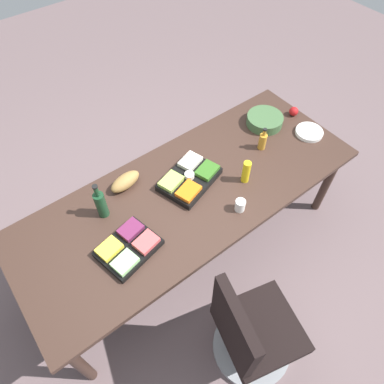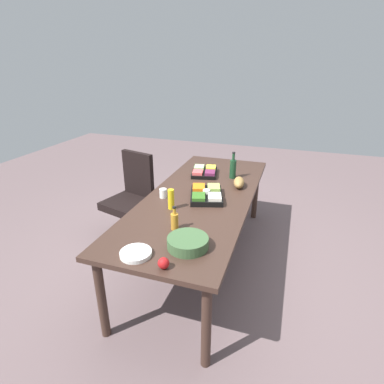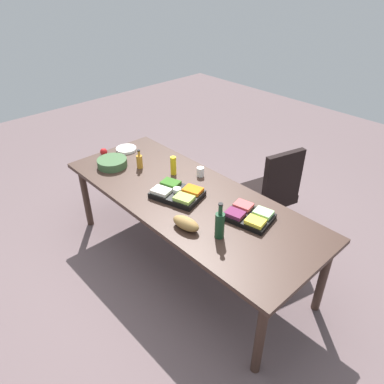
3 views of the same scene
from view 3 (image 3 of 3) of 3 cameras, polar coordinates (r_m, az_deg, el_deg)
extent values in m
plane|color=#695658|center=(3.68, -0.71, -10.63)|extent=(10.00, 10.00, 0.00)
cube|color=#3B2820|center=(3.21, -0.80, -0.89)|extent=(2.55, 1.00, 0.04)
cylinder|color=#3B2820|center=(3.19, 19.93, -12.54)|extent=(0.07, 0.07, 0.73)
cylinder|color=#3B2820|center=(4.43, -7.17, 3.21)|extent=(0.07, 0.07, 0.73)
cylinder|color=#3B2820|center=(2.69, 10.64, -21.67)|extent=(0.07, 0.07, 0.73)
cylinder|color=#3B2820|center=(4.08, -16.38, -0.75)|extent=(0.07, 0.07, 0.73)
cylinder|color=gray|center=(4.14, 10.81, -5.20)|extent=(0.56, 0.56, 0.05)
cylinder|color=gray|center=(4.01, 11.14, -2.68)|extent=(0.06, 0.06, 0.40)
cube|color=black|center=(3.90, 11.44, -0.30)|extent=(0.59, 0.59, 0.09)
cube|color=black|center=(3.60, 14.10, 2.17)|extent=(0.17, 0.43, 0.53)
cube|color=black|center=(3.18, -2.34, -0.35)|extent=(0.49, 0.41, 0.05)
cube|color=orange|center=(3.16, 0.14, 0.32)|extent=(0.19, 0.16, 0.03)
cube|color=#346821|center=(3.27, -3.38, 1.41)|extent=(0.19, 0.16, 0.03)
cube|color=#A5CB58|center=(3.05, -1.27, -0.98)|extent=(0.19, 0.16, 0.03)
cube|color=silver|center=(3.16, -4.85, 0.19)|extent=(0.19, 0.16, 0.03)
cylinder|color=white|center=(3.16, -2.36, 0.30)|extent=(0.09, 0.09, 0.04)
cylinder|color=#C18527|center=(3.65, -8.23, 4.74)|extent=(0.07, 0.07, 0.13)
cylinder|color=#C18527|center=(3.61, -8.34, 6.03)|extent=(0.03, 0.03, 0.05)
cylinder|color=black|center=(3.59, -8.38, 6.49)|extent=(0.03, 0.03, 0.01)
cylinder|color=white|center=(4.05, -10.31, 6.66)|extent=(0.27, 0.27, 0.03)
cube|color=black|center=(2.95, 8.93, -3.88)|extent=(0.41, 0.35, 0.04)
cube|color=#A5E18E|center=(2.95, 11.17, -3.23)|extent=(0.16, 0.14, 0.03)
cube|color=#D65252|center=(3.01, 8.09, -2.10)|extent=(0.16, 0.14, 0.03)
cube|color=yellow|center=(2.85, 9.95, -4.60)|extent=(0.16, 0.14, 0.03)
cube|color=#6A244B|center=(2.91, 6.79, -3.40)|extent=(0.16, 0.14, 0.03)
cylinder|color=#183D24|center=(2.69, 4.38, -5.30)|extent=(0.08, 0.08, 0.21)
cylinder|color=#183D24|center=(2.61, 4.51, -2.78)|extent=(0.03, 0.03, 0.08)
cylinder|color=black|center=(2.58, 4.55, -1.93)|extent=(0.04, 0.04, 0.01)
sphere|color=#B51719|center=(3.99, -13.74, 6.17)|extent=(0.09, 0.09, 0.08)
cylinder|color=#3E5F38|center=(3.74, -12.45, 4.53)|extent=(0.31, 0.31, 0.08)
cylinder|color=white|center=(3.48, 1.33, 3.20)|extent=(0.09, 0.09, 0.09)
ellipsoid|color=olive|center=(2.80, -0.96, -4.96)|extent=(0.25, 0.15, 0.10)
cylinder|color=yellow|center=(3.49, -2.96, 4.17)|extent=(0.07, 0.07, 0.19)
camera|label=1|loc=(3.19, 32.96, 32.41)|focal=32.81mm
camera|label=2|loc=(4.80, -33.48, 21.61)|focal=28.76mm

